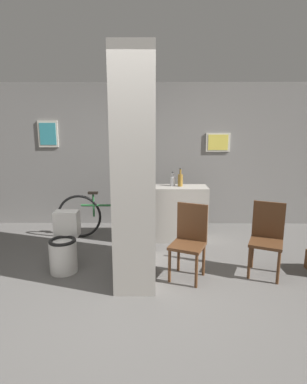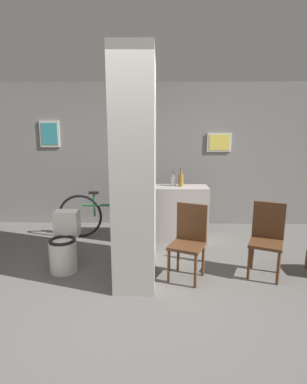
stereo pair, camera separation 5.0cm
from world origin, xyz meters
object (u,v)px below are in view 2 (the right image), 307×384
chair_near_pillar (189,239)px  bottle_tall (181,180)px  toilet (64,246)px  chair_by_doorway (267,237)px  bicycle (109,216)px

chair_near_pillar → bottle_tall: 1.40m
toilet → bottle_tall: bottle_tall is taller
chair_by_doorway → bottle_tall: bearing=152.6°
toilet → bicycle: 1.24m
bicycle → bottle_tall: bottle_tall is taller
toilet → bottle_tall: 2.05m
bicycle → bottle_tall: bearing=-1.6°
chair_near_pillar → bicycle: size_ratio=0.53×
bottle_tall → toilet: bearing=-143.9°
chair_by_doorway → bicycle: 2.50m
toilet → chair_near_pillar: bearing=-6.2°
chair_near_pillar → bicycle: bearing=154.9°
toilet → chair_by_doorway: (2.54, -0.08, 0.17)m
toilet → bicycle: size_ratio=0.43×
chair_near_pillar → chair_by_doorway: same height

